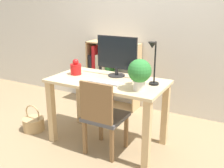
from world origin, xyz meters
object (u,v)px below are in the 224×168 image
(monitor, at_px, (117,54))
(basket, at_px, (33,123))
(bookshelf, at_px, (105,74))
(chair, at_px, (103,115))
(keyboard, at_px, (104,82))
(desk_lamp, at_px, (153,59))
(potted_plant, at_px, (140,72))
(vase, at_px, (76,68))

(monitor, height_order, basket, monitor)
(bookshelf, bearing_deg, chair, -61.04)
(keyboard, bearing_deg, basket, -174.99)
(desk_lamp, relative_size, potted_plant, 1.48)
(basket, bearing_deg, keyboard, 5.01)
(monitor, xyz_separation_m, chair, (0.05, -0.41, -0.55))
(keyboard, bearing_deg, desk_lamp, 16.39)
(chair, bearing_deg, bookshelf, 117.46)
(desk_lamp, bearing_deg, basket, -171.24)
(potted_plant, distance_m, basket, 1.62)
(monitor, height_order, bookshelf, monitor)
(chair, bearing_deg, keyboard, 109.98)
(vase, bearing_deg, bookshelf, 100.85)
(monitor, height_order, vase, monitor)
(keyboard, relative_size, desk_lamp, 0.79)
(desk_lamp, xyz_separation_m, potted_plant, (-0.06, -0.17, -0.10))
(potted_plant, height_order, chair, potted_plant)
(keyboard, relative_size, chair, 0.43)
(chair, xyz_separation_m, basket, (-1.03, 0.03, -0.35))
(bookshelf, relative_size, basket, 2.90)
(vase, xyz_separation_m, desk_lamp, (0.92, 0.02, 0.20))
(desk_lamp, distance_m, bookshelf, 1.58)
(potted_plant, relative_size, bookshelf, 0.31)
(vase, height_order, potted_plant, potted_plant)
(monitor, bearing_deg, desk_lamp, -17.67)
(keyboard, bearing_deg, chair, -68.52)
(monitor, height_order, potted_plant, monitor)
(potted_plant, bearing_deg, keyboard, 174.77)
(potted_plant, xyz_separation_m, bookshelf, (-1.04, 1.16, -0.44))
(desk_lamp, xyz_separation_m, basket, (-1.46, -0.22, -0.93))
(desk_lamp, bearing_deg, keyboard, -163.61)
(vase, distance_m, potted_plant, 0.87)
(potted_plant, bearing_deg, basket, -177.96)
(bookshelf, bearing_deg, desk_lamp, -41.61)
(monitor, bearing_deg, keyboard, -88.35)
(keyboard, bearing_deg, potted_plant, -5.23)
(vase, bearing_deg, monitor, 20.94)
(monitor, xyz_separation_m, desk_lamp, (0.48, -0.15, 0.03))
(potted_plant, height_order, bookshelf, potted_plant)
(monitor, relative_size, potted_plant, 1.61)
(vase, distance_m, basket, 0.94)
(vase, distance_m, bookshelf, 1.07)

